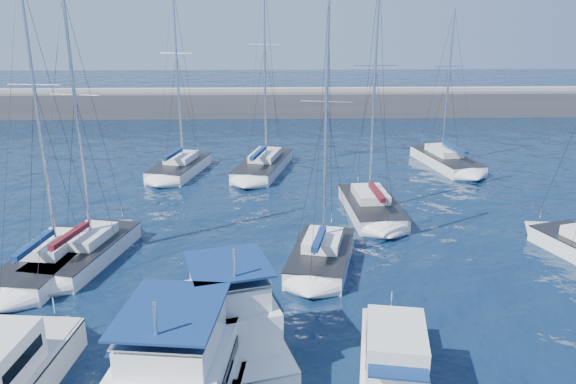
{
  "coord_description": "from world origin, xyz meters",
  "views": [
    {
      "loc": [
        0.31,
        -20.8,
        12.99
      ],
      "look_at": [
        1.17,
        9.95,
        3.0
      ],
      "focal_mm": 35.0,
      "sensor_mm": 36.0,
      "label": 1
    }
  ],
  "objects_px": {
    "motor_yacht_stbd_inner": "(227,328)",
    "sailboat_back_a": "(180,167)",
    "sailboat_back_c": "(446,160)",
    "sailboat_mid_c": "(322,255)",
    "sailboat_mid_a": "(50,260)",
    "sailboat_mid_b": "(85,251)",
    "motor_yacht_stbd_outer": "(393,366)",
    "sailboat_mid_d": "(371,206)",
    "motor_yacht_port_outer": "(3,377)",
    "sailboat_back_b": "(263,165)",
    "motor_yacht_port_inner": "(185,377)"
  },
  "relations": [
    {
      "from": "sailboat_mid_a",
      "to": "sailboat_mid_c",
      "type": "relative_size",
      "value": 1.11
    },
    {
      "from": "sailboat_mid_c",
      "to": "sailboat_mid_d",
      "type": "relative_size",
      "value": 0.89
    },
    {
      "from": "sailboat_mid_c",
      "to": "sailboat_back_c",
      "type": "relative_size",
      "value": 1.02
    },
    {
      "from": "motor_yacht_port_outer",
      "to": "sailboat_mid_d",
      "type": "height_order",
      "value": "sailboat_mid_d"
    },
    {
      "from": "sailboat_mid_c",
      "to": "sailboat_mid_a",
      "type": "bearing_deg",
      "value": -166.0
    },
    {
      "from": "sailboat_back_b",
      "to": "sailboat_mid_d",
      "type": "bearing_deg",
      "value": -41.85
    },
    {
      "from": "sailboat_mid_a",
      "to": "sailboat_mid_d",
      "type": "relative_size",
      "value": 0.98
    },
    {
      "from": "sailboat_mid_b",
      "to": "sailboat_mid_c",
      "type": "bearing_deg",
      "value": 8.33
    },
    {
      "from": "sailboat_back_c",
      "to": "sailboat_back_a",
      "type": "bearing_deg",
      "value": 173.71
    },
    {
      "from": "sailboat_mid_a",
      "to": "sailboat_mid_c",
      "type": "bearing_deg",
      "value": 8.15
    },
    {
      "from": "motor_yacht_stbd_inner",
      "to": "sailboat_mid_c",
      "type": "xyz_separation_m",
      "value": [
        4.42,
        8.03,
        -0.6
      ]
    },
    {
      "from": "motor_yacht_stbd_outer",
      "to": "sailboat_mid_b",
      "type": "distance_m",
      "value": 18.37
    },
    {
      "from": "sailboat_mid_a",
      "to": "sailboat_back_a",
      "type": "distance_m",
      "value": 18.6
    },
    {
      "from": "motor_yacht_port_outer",
      "to": "sailboat_mid_d",
      "type": "relative_size",
      "value": 0.44
    },
    {
      "from": "sailboat_mid_c",
      "to": "motor_yacht_port_inner",
      "type": "bearing_deg",
      "value": -103.57
    },
    {
      "from": "motor_yacht_stbd_outer",
      "to": "sailboat_back_c",
      "type": "distance_m",
      "value": 31.99
    },
    {
      "from": "sailboat_mid_a",
      "to": "sailboat_mid_d",
      "type": "distance_m",
      "value": 19.89
    },
    {
      "from": "motor_yacht_stbd_outer",
      "to": "sailboat_mid_d",
      "type": "distance_m",
      "value": 18.3
    },
    {
      "from": "sailboat_mid_b",
      "to": "sailboat_back_b",
      "type": "bearing_deg",
      "value": 74.32
    },
    {
      "from": "sailboat_mid_d",
      "to": "sailboat_mid_a",
      "type": "bearing_deg",
      "value": -159.67
    },
    {
      "from": "motor_yacht_port_inner",
      "to": "sailboat_mid_c",
      "type": "bearing_deg",
      "value": 69.78
    },
    {
      "from": "motor_yacht_stbd_inner",
      "to": "sailboat_mid_c",
      "type": "bearing_deg",
      "value": 45.73
    },
    {
      "from": "sailboat_mid_c",
      "to": "motor_yacht_stbd_outer",
      "type": "bearing_deg",
      "value": -67.59
    },
    {
      "from": "motor_yacht_port_inner",
      "to": "sailboat_mid_b",
      "type": "xyz_separation_m",
      "value": [
        -7.18,
        12.02,
        -0.61
      ]
    },
    {
      "from": "motor_yacht_port_outer",
      "to": "motor_yacht_port_inner",
      "type": "height_order",
      "value": "motor_yacht_port_inner"
    },
    {
      "from": "motor_yacht_stbd_outer",
      "to": "sailboat_mid_d",
      "type": "relative_size",
      "value": 0.43
    },
    {
      "from": "motor_yacht_port_outer",
      "to": "motor_yacht_stbd_inner",
      "type": "height_order",
      "value": "motor_yacht_stbd_inner"
    },
    {
      "from": "motor_yacht_port_inner",
      "to": "sailboat_mid_b",
      "type": "distance_m",
      "value": 14.01
    },
    {
      "from": "sailboat_back_b",
      "to": "sailboat_mid_a",
      "type": "bearing_deg",
      "value": -106.35
    },
    {
      "from": "sailboat_back_c",
      "to": "sailboat_mid_c",
      "type": "bearing_deg",
      "value": -133.01
    },
    {
      "from": "motor_yacht_port_inner",
      "to": "motor_yacht_stbd_inner",
      "type": "bearing_deg",
      "value": 75.31
    },
    {
      "from": "motor_yacht_stbd_inner",
      "to": "motor_yacht_stbd_outer",
      "type": "bearing_deg",
      "value": -36.63
    },
    {
      "from": "sailboat_mid_c",
      "to": "sailboat_back_c",
      "type": "distance_m",
      "value": 23.35
    },
    {
      "from": "motor_yacht_stbd_inner",
      "to": "sailboat_back_b",
      "type": "xyz_separation_m",
      "value": [
        1.07,
        26.56,
        -0.6
      ]
    },
    {
      "from": "motor_yacht_stbd_outer",
      "to": "sailboat_back_a",
      "type": "bearing_deg",
      "value": 122.93
    },
    {
      "from": "sailboat_mid_b",
      "to": "sailboat_back_c",
      "type": "height_order",
      "value": "sailboat_mid_b"
    },
    {
      "from": "motor_yacht_port_outer",
      "to": "motor_yacht_stbd_outer",
      "type": "distance_m",
      "value": 13.59
    },
    {
      "from": "sailboat_mid_a",
      "to": "sailboat_mid_b",
      "type": "height_order",
      "value": "sailboat_mid_a"
    },
    {
      "from": "motor_yacht_stbd_inner",
      "to": "motor_yacht_stbd_outer",
      "type": "distance_m",
      "value": 6.53
    },
    {
      "from": "motor_yacht_stbd_inner",
      "to": "motor_yacht_stbd_outer",
      "type": "xyz_separation_m",
      "value": [
        6.09,
        -2.36,
        -0.19
      ]
    },
    {
      "from": "sailboat_mid_c",
      "to": "sailboat_back_b",
      "type": "height_order",
      "value": "sailboat_back_b"
    },
    {
      "from": "sailboat_back_c",
      "to": "sailboat_mid_a",
      "type": "bearing_deg",
      "value": -153.97
    },
    {
      "from": "sailboat_back_c",
      "to": "motor_yacht_stbd_outer",
      "type": "bearing_deg",
      "value": -120.39
    },
    {
      "from": "sailboat_mid_d",
      "to": "sailboat_back_a",
      "type": "bearing_deg",
      "value": 141.2
    },
    {
      "from": "sailboat_mid_d",
      "to": "sailboat_back_c",
      "type": "xyz_separation_m",
      "value": [
        8.58,
        11.93,
        -0.03
      ]
    },
    {
      "from": "motor_yacht_stbd_outer",
      "to": "motor_yacht_stbd_inner",
      "type": "bearing_deg",
      "value": 168.82
    },
    {
      "from": "motor_yacht_stbd_outer",
      "to": "sailboat_mid_d",
      "type": "height_order",
      "value": "sailboat_mid_d"
    },
    {
      "from": "motor_yacht_stbd_outer",
      "to": "sailboat_back_b",
      "type": "relative_size",
      "value": 0.4
    },
    {
      "from": "motor_yacht_port_outer",
      "to": "sailboat_back_b",
      "type": "bearing_deg",
      "value": 79.21
    },
    {
      "from": "motor_yacht_stbd_inner",
      "to": "sailboat_back_a",
      "type": "height_order",
      "value": "sailboat_back_a"
    }
  ]
}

